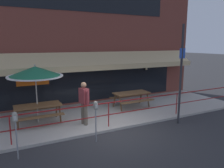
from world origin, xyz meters
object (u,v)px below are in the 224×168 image
object	(u,v)px
picnic_table_centre	(131,95)
pedestrian_walking	(84,101)
street_sign_pole	(181,74)
parking_meter_near	(15,121)
picnic_table_left	(38,109)
patio_umbrella_left	(35,72)
parking_meter_far	(96,109)

from	to	relation	value
picnic_table_centre	pedestrian_walking	xyz separation A→B (m)	(-2.93, -1.20, 0.35)
street_sign_pole	pedestrian_walking	bearing A→B (deg)	158.77
picnic_table_centre	parking_meter_near	xyz separation A→B (m)	(-5.49, -2.73, 0.44)
picnic_table_centre	pedestrian_walking	bearing A→B (deg)	-157.76
picnic_table_left	picnic_table_centre	world-z (taller)	same
picnic_table_left	street_sign_pole	distance (m)	5.90
patio_umbrella_left	parking_meter_far	distance (m)	3.16
picnic_table_left	pedestrian_walking	size ratio (longest dim) A/B	1.05
picnic_table_left	parking_meter_near	world-z (taller)	parking_meter_near
picnic_table_centre	patio_umbrella_left	distance (m)	4.78
parking_meter_far	street_sign_pole	size ratio (longest dim) A/B	0.35
picnic_table_centre	pedestrian_walking	distance (m)	3.19
picnic_table_centre	picnic_table_left	bearing A→B (deg)	-176.99
patio_umbrella_left	parking_meter_far	xyz separation A→B (m)	(1.49, -2.59, -1.03)
picnic_table_left	picnic_table_centre	xyz separation A→B (m)	(4.55, 0.24, 0.00)
picnic_table_centre	street_sign_pole	xyz separation A→B (m)	(0.69, -2.61, 1.36)
picnic_table_centre	pedestrian_walking	size ratio (longest dim) A/B	1.05
picnic_table_left	patio_umbrella_left	distance (m)	1.48
pedestrian_walking	parking_meter_far	xyz separation A→B (m)	(-0.12, -1.49, 0.09)
patio_umbrella_left	picnic_table_left	bearing A→B (deg)	-90.00
parking_meter_far	street_sign_pole	bearing A→B (deg)	1.22
parking_meter_far	parking_meter_near	bearing A→B (deg)	-178.90
pedestrian_walking	picnic_table_left	bearing A→B (deg)	149.24
patio_umbrella_left	street_sign_pole	distance (m)	5.80
picnic_table_left	parking_meter_far	bearing A→B (deg)	-58.66
picnic_table_left	street_sign_pole	xyz separation A→B (m)	(5.23, -2.37, 1.36)
picnic_table_centre	parking_meter_near	bearing A→B (deg)	-153.56
street_sign_pole	patio_umbrella_left	bearing A→B (deg)	154.41
pedestrian_walking	parking_meter_near	size ratio (longest dim) A/B	1.20
pedestrian_walking	parking_meter_near	world-z (taller)	pedestrian_walking
picnic_table_left	street_sign_pole	bearing A→B (deg)	-24.33
picnic_table_left	street_sign_pole	size ratio (longest dim) A/B	0.45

